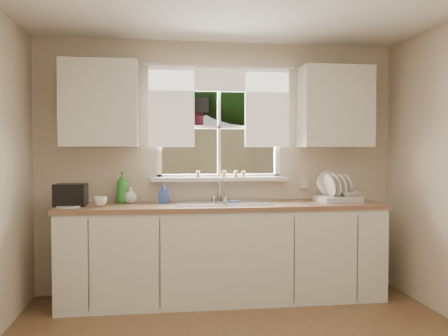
{
  "coord_description": "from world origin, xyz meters",
  "views": [
    {
      "loc": [
        -0.6,
        -2.73,
        1.4
      ],
      "look_at": [
        0.0,
        1.65,
        1.25
      ],
      "focal_mm": 38.0,
      "sensor_mm": 36.0,
      "label": 1
    }
  ],
  "objects": [
    {
      "name": "countertop",
      "position": [
        0.0,
        1.68,
        0.89
      ],
      "size": [
        3.04,
        0.65,
        0.04
      ],
      "primitive_type": "cube",
      "color": "#875E43",
      "rests_on": "base_cabinets"
    },
    {
      "name": "base_cabinets",
      "position": [
        0.0,
        1.68,
        0.43
      ],
      "size": [
        3.0,
        0.62,
        0.87
      ],
      "primitive_type": "cube",
      "color": "silver",
      "rests_on": "ground"
    },
    {
      "name": "upper_cabinet_left",
      "position": [
        -1.15,
        1.82,
        1.85
      ],
      "size": [
        0.7,
        0.33,
        0.8
      ],
      "primitive_type": "cube",
      "color": "silver",
      "rests_on": "room_walls"
    },
    {
      "name": "soap_bottle_a",
      "position": [
        -0.95,
        1.88,
        1.06
      ],
      "size": [
        0.15,
        0.15,
        0.3
      ],
      "primitive_type": "imported",
      "rotation": [
        0.0,
        0.0,
        -0.37
      ],
      "color": "#2D8A2D",
      "rests_on": "countertop"
    },
    {
      "name": "room_walls",
      "position": [
        0.0,
        -0.07,
        1.24
      ],
      "size": [
        3.62,
        4.02,
        2.5
      ],
      "color": "beige",
      "rests_on": "ground"
    },
    {
      "name": "window",
      "position": [
        0.0,
        2.0,
        1.49
      ],
      "size": [
        1.38,
        0.16,
        1.06
      ],
      "color": "white",
      "rests_on": "room_walls"
    },
    {
      "name": "curtains",
      "position": [
        0.0,
        1.95,
        1.93
      ],
      "size": [
        1.5,
        0.03,
        0.81
      ],
      "color": "white",
      "rests_on": "room_walls"
    },
    {
      "name": "upper_cabinet_right",
      "position": [
        1.15,
        1.82,
        1.85
      ],
      "size": [
        0.7,
        0.33,
        0.8
      ],
      "primitive_type": "cube",
      "color": "silver",
      "rests_on": "room_walls"
    },
    {
      "name": "wall_outlet",
      "position": [
        0.88,
        1.99,
        1.08
      ],
      "size": [
        0.08,
        0.01,
        0.12
      ],
      "primitive_type": "cube",
      "color": "beige",
      "rests_on": "room_walls"
    },
    {
      "name": "black_appliance",
      "position": [
        -1.4,
        1.71,
        1.01
      ],
      "size": [
        0.28,
        0.25,
        0.2
      ],
      "primitive_type": "cube",
      "rotation": [
        0.0,
        0.0,
        -0.02
      ],
      "color": "black",
      "rests_on": "countertop"
    },
    {
      "name": "backyard",
      "position": [
        0.58,
        8.42,
        3.46
      ],
      "size": [
        20.0,
        10.0,
        6.13
      ],
      "color": "#335421",
      "rests_on": "ground"
    },
    {
      "name": "sink",
      "position": [
        0.0,
        1.71,
        0.84
      ],
      "size": [
        0.88,
        0.52,
        0.4
      ],
      "color": "#B7B7BC",
      "rests_on": "countertop"
    },
    {
      "name": "saucer",
      "position": [
        -1.4,
        1.59,
        0.92
      ],
      "size": [
        0.2,
        0.2,
        0.01
      ],
      "primitive_type": "cylinder",
      "color": "white",
      "rests_on": "countertop"
    },
    {
      "name": "cup",
      "position": [
        -1.13,
        1.61,
        0.96
      ],
      "size": [
        0.12,
        0.12,
        0.09
      ],
      "primitive_type": "imported",
      "rotation": [
        0.0,
        0.0,
        -0.02
      ],
      "color": "silver",
      "rests_on": "countertop"
    },
    {
      "name": "soap_bottle_c",
      "position": [
        -0.88,
        1.86,
        0.99
      ],
      "size": [
        0.15,
        0.15,
        0.16
      ],
      "primitive_type": "imported",
      "rotation": [
        0.0,
        0.0,
        0.28
      ],
      "color": "beige",
      "rests_on": "countertop"
    },
    {
      "name": "soap_bottle_b",
      "position": [
        -0.56,
        1.83,
        1.0
      ],
      "size": [
        0.11,
        0.11,
        0.19
      ],
      "primitive_type": "imported",
      "rotation": [
        0.0,
        0.0,
        -0.32
      ],
      "color": "blue",
      "rests_on": "countertop"
    },
    {
      "name": "dish_rack",
      "position": [
        1.14,
        1.74,
        0.99
      ],
      "size": [
        0.44,
        0.35,
        0.3
      ],
      "color": "silver",
      "rests_on": "countertop"
    },
    {
      "name": "bowl",
      "position": [
        1.25,
        1.69,
        0.99
      ],
      "size": [
        0.21,
        0.21,
        0.05
      ],
      "primitive_type": "imported",
      "rotation": [
        0.0,
        0.0,
        0.06
      ],
      "color": "silver",
      "rests_on": "dish_rack"
    },
    {
      "name": "sill_jars",
      "position": [
        0.05,
        1.94,
        1.18
      ],
      "size": [
        0.5,
        0.04,
        0.06
      ],
      "color": "brown",
      "rests_on": "window"
    }
  ]
}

